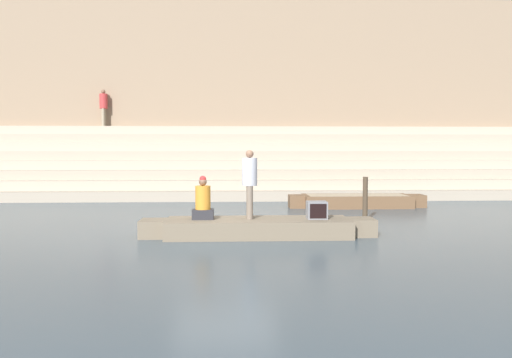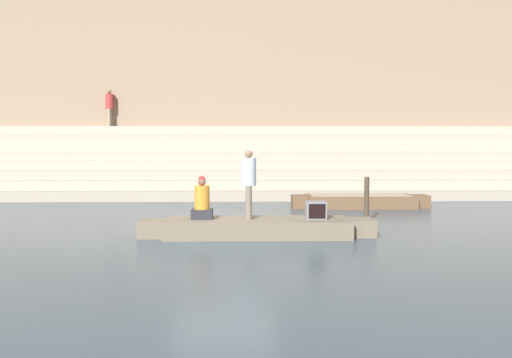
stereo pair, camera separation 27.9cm
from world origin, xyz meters
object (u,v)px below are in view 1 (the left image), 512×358
Objects in this scene: person_standing at (250,179)px; tv_set at (317,210)px; mooring_post at (365,199)px; person_on_steps at (104,105)px; moored_boat_shore at (357,201)px; rowboat_main at (258,227)px; person_rowing at (203,202)px.

tv_set is at bearing 3.23° from person_standing.
person_standing is 3.49× the size of tv_set.
person_on_steps is at bearing 134.08° from mooring_post.
moored_boat_shore is at bearing 79.84° from mooring_post.
person_standing is 1.79m from tv_set.
rowboat_main is at bearing 145.15° from person_on_steps.
moored_boat_shore is 3.62m from mooring_post.
moored_boat_shore reaches higher than rowboat_main.
person_standing reaches higher than moored_boat_shore.
tv_set is 0.27× the size of person_on_steps.
person_standing reaches higher than rowboat_main.
person_standing reaches higher than person_rowing.
tv_set reaches higher than rowboat_main.
rowboat_main is 4.07m from mooring_post.
moored_boat_shore is (3.89, 5.94, 0.01)m from rowboat_main.
person_rowing is at bearing -153.08° from mooring_post.
person_on_steps reaches higher than mooring_post.
rowboat_main is 1.14× the size of moored_boat_shore.
moored_boat_shore is (5.23, 5.87, -0.59)m from person_rowing.
person_standing is at bearing 175.19° from tv_set.
tv_set is at bearing -1.64° from rowboat_main.
person_standing is 0.34× the size of moored_boat_shore.
tv_set is 6.47m from moored_boat_shore.
person_rowing is 0.80× the size of mooring_post.
person_on_steps is (-10.20, 10.54, 3.62)m from mooring_post.
mooring_post is 0.73× the size of person_on_steps.
person_standing is at bearing -146.28° from mooring_post.
moored_boat_shore is at bearing 66.85° from tv_set.
moored_boat_shore is at bearing 56.42° from rowboat_main.
rowboat_main is 1.48m from tv_set.
rowboat_main is 15.23m from person_on_steps.
moored_boat_shore is 13.52m from person_on_steps.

